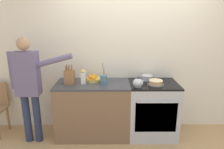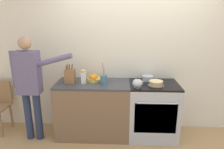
% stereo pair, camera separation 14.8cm
% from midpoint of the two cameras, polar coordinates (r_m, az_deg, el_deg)
% --- Properties ---
extents(ground_plane, '(16.00, 16.00, 0.00)m').
position_cam_midpoint_polar(ground_plane, '(3.30, 5.42, -19.26)').
color(ground_plane, tan).
extents(wall_back, '(8.00, 0.04, 2.60)m').
position_cam_midpoint_polar(wall_back, '(3.37, 4.98, 5.61)').
color(wall_back, silver).
rests_on(wall_back, ground_plane).
extents(counter_cabinet, '(1.16, 0.59, 0.91)m').
position_cam_midpoint_polar(counter_cabinet, '(3.33, -6.66, -9.90)').
color(counter_cabinet, brown).
rests_on(counter_cabinet, ground_plane).
extents(stove_range, '(0.77, 0.63, 0.91)m').
position_cam_midpoint_polar(stove_range, '(3.36, 10.14, -9.79)').
color(stove_range, '#B7BABF').
rests_on(stove_range, ground_plane).
extents(layer_cake, '(0.26, 0.26, 0.08)m').
position_cam_midpoint_polar(layer_cake, '(3.11, 11.07, -2.32)').
color(layer_cake, '#4C4C51').
rests_on(layer_cake, stove_range).
extents(tea_kettle, '(0.19, 0.15, 0.15)m').
position_cam_midpoint_polar(tea_kettle, '(2.97, 6.03, -2.39)').
color(tea_kettle, '#B7BABF').
rests_on(tea_kettle, stove_range).
extents(mixing_bowl, '(0.20, 0.20, 0.08)m').
position_cam_midpoint_polar(mixing_bowl, '(3.33, 8.65, -0.87)').
color(mixing_bowl, '#B7BABF').
rests_on(mixing_bowl, stove_range).
extents(knife_block, '(0.14, 0.16, 0.31)m').
position_cam_midpoint_polar(knife_block, '(3.18, -13.33, -0.61)').
color(knife_block, olive).
rests_on(knife_block, counter_cabinet).
extents(utensil_crock, '(0.11, 0.11, 0.34)m').
position_cam_midpoint_polar(utensil_crock, '(3.09, -3.76, -1.40)').
color(utensil_crock, '#477084').
rests_on(utensil_crock, counter_cabinet).
extents(fruit_bowl, '(0.25, 0.25, 0.11)m').
position_cam_midpoint_polar(fruit_bowl, '(3.25, -6.57, -1.16)').
color(fruit_bowl, gold).
rests_on(fruit_bowl, counter_cabinet).
extents(milk_carton, '(0.07, 0.07, 0.24)m').
position_cam_midpoint_polar(milk_carton, '(3.12, -9.57, -0.67)').
color(milk_carton, white).
rests_on(milk_carton, counter_cabinet).
extents(person_baker, '(0.93, 0.20, 1.64)m').
position_cam_midpoint_polar(person_baker, '(3.22, -24.00, -2.03)').
color(person_baker, '#283351').
rests_on(person_baker, ground_plane).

